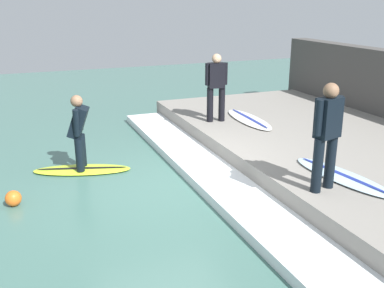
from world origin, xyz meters
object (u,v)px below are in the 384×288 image
at_px(surfer_riding, 79,129).
at_px(marker_buoy, 13,198).
at_px(surfer_waiting_near, 216,84).
at_px(surfboard_waiting_near, 249,119).
at_px(surfboard_waiting_far, 342,176).
at_px(surfboard_riding, 82,170).
at_px(surfer_waiting_far, 327,131).

relative_size(surfer_riding, marker_buoy, 5.58).
xyz_separation_m(surfer_riding, surfer_waiting_near, (3.19, 0.90, 0.46)).
xyz_separation_m(surfboard_waiting_near, surfboard_waiting_far, (-0.32, -3.62, 0.00)).
bearing_deg(surfer_waiting_near, surfboard_waiting_near, -17.75).
bearing_deg(surfer_waiting_near, marker_buoy, -155.63).
bearing_deg(surfboard_riding, surfer_waiting_near, 15.72).
xyz_separation_m(surfboard_waiting_near, surfer_waiting_far, (-0.89, -3.85, 0.86)).
height_order(surfboard_riding, surfboard_waiting_far, surfboard_waiting_far).
height_order(surfer_waiting_near, surfboard_waiting_far, surfer_waiting_near).
height_order(surfer_riding, marker_buoy, surfer_riding).
bearing_deg(surfboard_waiting_far, surfer_waiting_far, -157.74).
bearing_deg(surfer_waiting_near, surfboard_waiting_far, -83.83).
bearing_deg(marker_buoy, surfboard_waiting_far, -20.91).
relative_size(surfboard_riding, surfer_riding, 1.35).
height_order(surfer_riding, surfer_waiting_far, surfer_waiting_far).
relative_size(surfer_riding, surfer_waiting_near, 0.92).
bearing_deg(surfboard_waiting_near, surfer_waiting_far, -102.98).
distance_m(surfer_riding, surfboard_waiting_far, 4.68).
relative_size(surfboard_riding, marker_buoy, 7.55).
bearing_deg(surfboard_waiting_far, surfer_riding, 140.68).
xyz_separation_m(surfer_waiting_far, surfboard_waiting_far, (0.57, 0.23, -0.86)).
height_order(surfboard_riding, marker_buoy, marker_buoy).
height_order(surfer_waiting_near, surfboard_waiting_near, surfer_waiting_near).
bearing_deg(surfboard_waiting_near, surfer_riding, -170.41).
bearing_deg(surfboard_riding, surfboard_waiting_far, -39.32).
height_order(surfer_waiting_near, marker_buoy, surfer_waiting_near).
relative_size(surfer_waiting_near, surfboard_waiting_far, 0.77).
height_order(surfer_waiting_far, marker_buoy, surfer_waiting_far).
xyz_separation_m(surfer_waiting_near, surfboard_waiting_far, (0.42, -3.85, -0.83)).
bearing_deg(surfboard_waiting_far, surfer_waiting_near, 96.17).
distance_m(surfboard_riding, surfer_waiting_near, 3.55).
relative_size(surfboard_riding, surfboard_waiting_near, 0.96).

